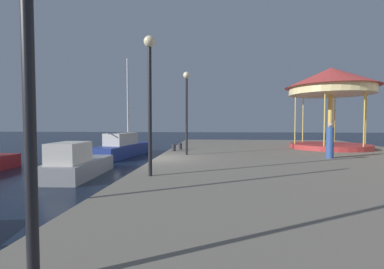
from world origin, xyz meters
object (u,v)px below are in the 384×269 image
(sailboat_blue, at_px, (123,147))
(carousel, at_px, (331,89))
(lamp_post_mid_promenade, at_px, (150,81))
(lamp_post_far_end, at_px, (187,98))
(person_mid_promenade, at_px, (330,141))
(motorboat_grey, at_px, (77,164))
(bollard_south, at_px, (174,148))
(bollard_center, at_px, (180,146))

(sailboat_blue, height_order, carousel, sailboat_blue)
(sailboat_blue, distance_m, lamp_post_mid_promenade, 12.76)
(carousel, distance_m, lamp_post_far_end, 10.12)
(sailboat_blue, relative_size, person_mid_promenade, 4.32)
(sailboat_blue, distance_m, motorboat_grey, 7.98)
(lamp_post_mid_promenade, bearing_deg, motorboat_grey, 141.15)
(bollard_south, bearing_deg, lamp_post_mid_promenade, -87.16)
(lamp_post_far_end, distance_m, bollard_center, 4.03)
(sailboat_blue, distance_m, person_mid_promenade, 14.00)
(lamp_post_mid_promenade, xyz_separation_m, bollard_south, (-0.38, 7.65, -2.81))
(sailboat_blue, height_order, lamp_post_mid_promenade, sailboat_blue)
(sailboat_blue, xyz_separation_m, bollard_south, (4.45, -3.73, 0.34))
(sailboat_blue, height_order, motorboat_grey, sailboat_blue)
(motorboat_grey, xyz_separation_m, person_mid_promenade, (11.85, 1.56, 1.01))
(person_mid_promenade, bearing_deg, lamp_post_mid_promenade, -146.70)
(motorboat_grey, bearing_deg, sailboat_blue, 94.08)
(bollard_center, bearing_deg, motorboat_grey, -128.33)
(motorboat_grey, bearing_deg, bollard_center, 51.67)
(lamp_post_far_end, height_order, bollard_center, lamp_post_far_end)
(sailboat_blue, height_order, bollard_south, sailboat_blue)
(lamp_post_far_end, distance_m, person_mid_promenade, 7.39)
(motorboat_grey, height_order, lamp_post_mid_promenade, lamp_post_mid_promenade)
(sailboat_blue, bearing_deg, lamp_post_mid_promenade, -67.03)
(lamp_post_far_end, height_order, person_mid_promenade, lamp_post_far_end)
(motorboat_grey, bearing_deg, person_mid_promenade, 7.48)
(carousel, distance_m, person_mid_promenade, 6.38)
(lamp_post_mid_promenade, distance_m, person_mid_promenade, 9.34)
(motorboat_grey, xyz_separation_m, carousel, (13.96, 6.70, 4.15))
(carousel, xyz_separation_m, lamp_post_mid_promenade, (-9.70, -10.13, -0.94))
(lamp_post_mid_promenade, bearing_deg, carousel, 46.23)
(motorboat_grey, xyz_separation_m, bollard_south, (3.88, 4.22, 0.40))
(lamp_post_mid_promenade, distance_m, bollard_center, 9.11)
(motorboat_grey, bearing_deg, lamp_post_far_end, 26.58)
(motorboat_grey, distance_m, bollard_south, 5.75)
(carousel, bearing_deg, lamp_post_far_end, -154.88)
(motorboat_grey, distance_m, lamp_post_mid_promenade, 6.34)
(lamp_post_far_end, bearing_deg, motorboat_grey, -153.42)
(motorboat_grey, relative_size, lamp_post_far_end, 1.03)
(motorboat_grey, height_order, carousel, carousel)
(person_mid_promenade, bearing_deg, lamp_post_far_end, 172.97)
(lamp_post_mid_promenade, bearing_deg, person_mid_promenade, 33.30)
(sailboat_blue, relative_size, carousel, 1.29)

